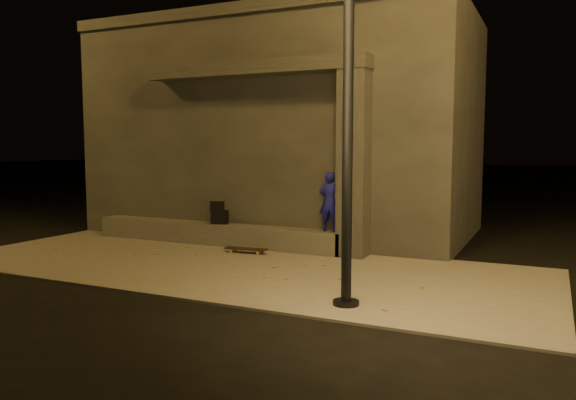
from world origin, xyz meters
The scene contains 9 objects.
ground centered at (0.00, 0.00, 0.00)m, with size 120.00×120.00×0.00m, color black.
sidewalk centered at (0.00, 2.00, 0.02)m, with size 11.00×4.40×0.04m, color slate.
building centered at (-1.00, 6.49, 2.61)m, with size 9.00×5.10×5.22m.
ledge centered at (-1.50, 3.75, 0.27)m, with size 6.00×0.55×0.45m, color #514E4A.
column centered at (1.70, 3.75, 1.84)m, with size 0.55×0.55×3.60m, color #353330.
canopy centered at (-0.50, 3.80, 3.78)m, with size 5.00×0.70×0.28m, color #353330.
skateboarder centered at (1.20, 3.75, 1.09)m, with size 0.44×0.29×1.20m, color #171795.
backpack centered at (-1.37, 3.75, 0.66)m, with size 0.42×0.34×0.51m.
skateboard centered at (-0.34, 3.09, 0.12)m, with size 0.90×0.30×0.10m.
Camera 1 is at (5.19, -6.60, 2.21)m, focal length 35.00 mm.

